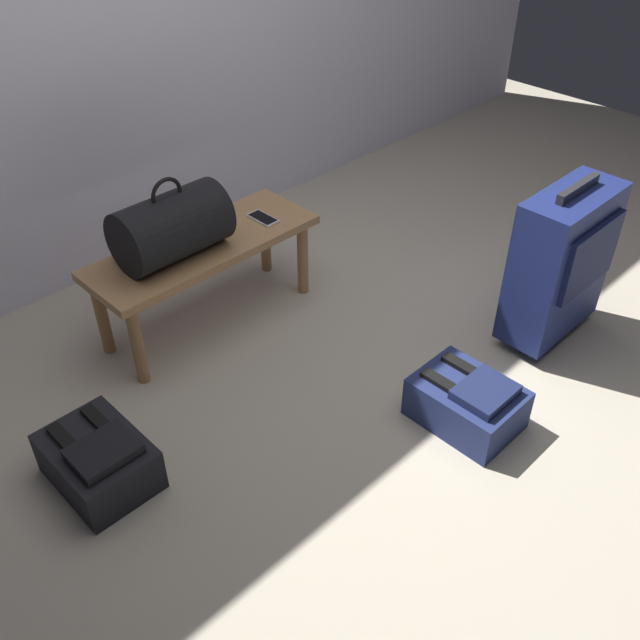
# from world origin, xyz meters

# --- Properties ---
(ground_plane) EXTENTS (6.60, 6.60, 0.00)m
(ground_plane) POSITION_xyz_m (0.00, 0.00, 0.00)
(ground_plane) COLOR #B2A893
(bench) EXTENTS (1.00, 0.36, 0.40)m
(bench) POSITION_xyz_m (-0.34, 0.87, 0.34)
(bench) COLOR #A87A4C
(bench) RESTS_ON ground
(duffel_bag_black) EXTENTS (0.44, 0.26, 0.34)m
(duffel_bag_black) POSITION_xyz_m (-0.47, 0.87, 0.53)
(duffel_bag_black) COLOR black
(duffel_bag_black) RESTS_ON bench
(cell_phone) EXTENTS (0.07, 0.14, 0.01)m
(cell_phone) POSITION_xyz_m (-0.04, 0.85, 0.40)
(cell_phone) COLOR silver
(cell_phone) RESTS_ON bench
(suitcase_upright_navy) EXTENTS (0.48, 0.24, 0.71)m
(suitcase_upright_navy) POSITION_xyz_m (0.63, -0.22, 0.36)
(suitcase_upright_navy) COLOR navy
(suitcase_upright_navy) RESTS_ON ground
(backpack_navy) EXTENTS (0.28, 0.38, 0.21)m
(backpack_navy) POSITION_xyz_m (-0.05, -0.29, 0.09)
(backpack_navy) COLOR navy
(backpack_navy) RESTS_ON ground
(backpack_dark) EXTENTS (0.28, 0.38, 0.21)m
(backpack_dark) POSITION_xyz_m (-1.16, 0.42, 0.09)
(backpack_dark) COLOR black
(backpack_dark) RESTS_ON ground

